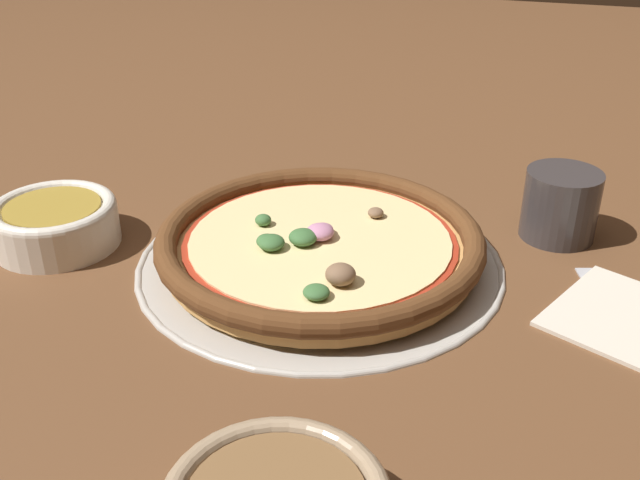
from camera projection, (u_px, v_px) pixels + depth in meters
name	position (u px, v px, depth m)	size (l,w,h in m)	color
ground_plane	(320.00, 263.00, 0.78)	(3.00, 3.00, 0.00)	brown
pizza_tray	(320.00, 260.00, 0.78)	(0.38, 0.38, 0.01)	#B7B2A8
pizza	(320.00, 243.00, 0.77)	(0.34, 0.34, 0.04)	tan
bowl_near	(55.00, 222.00, 0.80)	(0.13, 0.13, 0.05)	silver
drinking_cup	(560.00, 205.00, 0.81)	(0.08, 0.08, 0.08)	#383333
fork	(609.00, 306.00, 0.70)	(0.06, 0.16, 0.00)	#B7B7BC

